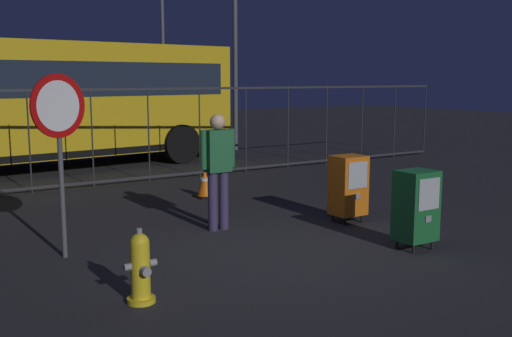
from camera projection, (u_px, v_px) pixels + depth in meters
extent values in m
plane|color=#262628|center=(288.00, 254.00, 7.45)|extent=(60.00, 60.00, 0.00)
cylinder|color=yellow|center=(141.00, 300.00, 5.83)|extent=(0.28, 0.28, 0.05)
cylinder|color=yellow|center=(140.00, 270.00, 5.78)|extent=(0.19, 0.19, 0.55)
sphere|color=yellow|center=(140.00, 243.00, 5.74)|extent=(0.19, 0.19, 0.19)
cylinder|color=gray|center=(139.00, 231.00, 5.72)|extent=(0.06, 0.06, 0.05)
cylinder|color=gray|center=(146.00, 271.00, 5.67)|extent=(0.09, 0.08, 0.09)
cylinder|color=gray|center=(127.00, 267.00, 5.71)|extent=(0.07, 0.07, 0.07)
cylinder|color=gray|center=(153.00, 263.00, 5.84)|extent=(0.07, 0.07, 0.07)
cylinder|color=black|center=(345.00, 221.00, 8.88)|extent=(0.04, 0.04, 0.12)
cylinder|color=black|center=(362.00, 218.00, 9.06)|extent=(0.04, 0.04, 0.12)
cylinder|color=black|center=(333.00, 218.00, 9.11)|extent=(0.04, 0.04, 0.12)
cylinder|color=black|center=(350.00, 215.00, 9.29)|extent=(0.04, 0.04, 0.12)
cube|color=orange|center=(348.00, 185.00, 9.01)|extent=(0.48, 0.40, 0.90)
cube|color=#B2B7BF|center=(358.00, 175.00, 8.81)|extent=(0.36, 0.01, 0.40)
cube|color=gray|center=(357.00, 196.00, 8.85)|extent=(0.10, 0.02, 0.08)
cylinder|color=black|center=(413.00, 249.00, 7.45)|extent=(0.04, 0.04, 0.12)
cylinder|color=black|center=(432.00, 245.00, 7.62)|extent=(0.04, 0.04, 0.12)
cylinder|color=black|center=(397.00, 244.00, 7.68)|extent=(0.04, 0.04, 0.12)
cylinder|color=black|center=(415.00, 240.00, 7.86)|extent=(0.04, 0.04, 0.12)
cube|color=#19602D|center=(416.00, 205.00, 7.57)|extent=(0.48, 0.40, 0.90)
cube|color=#B2B7BF|center=(429.00, 194.00, 7.38)|extent=(0.36, 0.01, 0.40)
cube|color=gray|center=(428.00, 219.00, 7.42)|extent=(0.10, 0.02, 0.08)
cylinder|color=#4C4F54|center=(61.00, 169.00, 7.13)|extent=(0.06, 0.06, 2.20)
cylinder|color=red|center=(58.00, 106.00, 7.00)|extent=(0.71, 0.31, 0.76)
cylinder|color=white|center=(58.00, 106.00, 6.99)|extent=(0.56, 0.23, 0.60)
cylinder|color=#382D51|center=(213.00, 202.00, 8.52)|extent=(0.14, 0.14, 0.85)
cylinder|color=#382D51|center=(224.00, 200.00, 8.61)|extent=(0.14, 0.14, 0.85)
cube|color=#1E5933|center=(218.00, 151.00, 8.46)|extent=(0.36, 0.20, 0.60)
sphere|color=tan|center=(217.00, 122.00, 8.40)|extent=(0.22, 0.22, 0.22)
cylinder|color=#1E5933|center=(203.00, 150.00, 8.33)|extent=(0.09, 0.09, 0.55)
cylinder|color=#1E5933|center=(232.00, 148.00, 8.58)|extent=(0.09, 0.09, 0.55)
cube|color=black|center=(205.00, 196.00, 10.99)|extent=(0.36, 0.36, 0.03)
cone|color=orange|center=(205.00, 182.00, 10.95)|extent=(0.28, 0.28, 0.50)
cylinder|color=white|center=(205.00, 179.00, 10.94)|extent=(0.17, 0.17, 0.06)
cube|color=#2D2D33|center=(120.00, 89.00, 12.02)|extent=(18.00, 0.04, 0.05)
cube|color=#2D2D33|center=(123.00, 179.00, 12.30)|extent=(18.00, 0.04, 0.05)
cylinder|color=#2D2D33|center=(29.00, 141.00, 11.20)|extent=(0.03, 0.03, 2.00)
cylinder|color=#2D2D33|center=(92.00, 138.00, 11.84)|extent=(0.03, 0.03, 2.00)
cylinder|color=#2D2D33|center=(149.00, 135.00, 12.48)|extent=(0.03, 0.03, 2.00)
cylinder|color=#2D2D33|center=(200.00, 132.00, 13.12)|extent=(0.03, 0.03, 2.00)
cylinder|color=#2D2D33|center=(246.00, 129.00, 13.76)|extent=(0.03, 0.03, 2.00)
cylinder|color=#2D2D33|center=(288.00, 127.00, 14.40)|extent=(0.03, 0.03, 2.00)
cylinder|color=#2D2D33|center=(327.00, 125.00, 15.04)|extent=(0.03, 0.03, 2.00)
cylinder|color=#2D2D33|center=(362.00, 123.00, 15.68)|extent=(0.03, 0.03, 2.00)
cylinder|color=#2D2D33|center=(395.00, 121.00, 16.32)|extent=(0.03, 0.03, 2.00)
cylinder|color=#2D2D33|center=(425.00, 120.00, 16.96)|extent=(0.03, 0.03, 2.00)
cube|color=gold|center=(16.00, 100.00, 13.80)|extent=(10.71, 3.61, 2.65)
cube|color=#1E2838|center=(15.00, 79.00, 13.73)|extent=(10.08, 3.56, 0.80)
cube|color=black|center=(19.00, 152.00, 13.98)|extent=(10.50, 3.60, 0.16)
cylinder|color=black|center=(181.00, 144.00, 15.29)|extent=(1.02, 0.39, 1.00)
cylinder|color=black|center=(135.00, 136.00, 17.22)|extent=(1.02, 0.39, 1.00)
cylinder|color=#4C4F54|center=(163.00, 29.00, 22.28)|extent=(0.14, 0.14, 7.97)
cylinder|color=#4C4F54|center=(235.00, 14.00, 17.58)|extent=(0.14, 0.14, 8.07)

